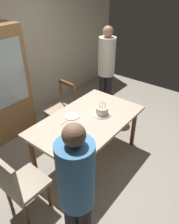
% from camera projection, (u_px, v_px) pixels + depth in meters
% --- Properties ---
extents(ground, '(6.40, 6.40, 0.00)m').
position_uv_depth(ground, '(88.00, 158.00, 3.53)').
color(ground, '#9E9384').
extents(back_wall, '(6.40, 0.10, 2.60)m').
position_uv_depth(back_wall, '(4.00, 56.00, 3.78)').
color(back_wall, beige).
rests_on(back_wall, ground).
extents(dining_table, '(1.66, 0.99, 0.75)m').
position_uv_depth(dining_table, '(87.00, 124.00, 3.17)').
color(dining_table, beige).
rests_on(dining_table, ground).
extents(birthday_cake, '(0.28, 0.28, 0.19)m').
position_uv_depth(birthday_cake, '(102.00, 111.00, 3.21)').
color(birthday_cake, silver).
rests_on(birthday_cake, dining_table).
extents(plate_near_celebrant, '(0.22, 0.22, 0.01)m').
position_uv_depth(plate_near_celebrant, '(79.00, 142.00, 2.70)').
color(plate_near_celebrant, silver).
rests_on(plate_near_celebrant, dining_table).
extents(plate_far_side, '(0.22, 0.22, 0.01)m').
position_uv_depth(plate_far_side, '(72.00, 116.00, 3.18)').
color(plate_far_side, silver).
rests_on(plate_far_side, dining_table).
extents(fork_near_celebrant, '(0.18, 0.03, 0.01)m').
position_uv_depth(fork_near_celebrant, '(70.00, 149.00, 2.60)').
color(fork_near_celebrant, silver).
rests_on(fork_near_celebrant, dining_table).
extents(fork_far_side, '(0.18, 0.02, 0.01)m').
position_uv_depth(fork_far_side, '(65.00, 122.00, 3.07)').
color(fork_far_side, silver).
rests_on(fork_far_side, dining_table).
extents(chair_spindle_back, '(0.48, 0.48, 0.95)m').
position_uv_depth(chair_spindle_back, '(61.00, 110.00, 3.88)').
color(chair_spindle_back, tan).
rests_on(chair_spindle_back, ground).
extents(chair_upholstered, '(0.46, 0.45, 0.95)m').
position_uv_depth(chair_upholstered, '(18.00, 183.00, 2.44)').
color(chair_upholstered, tan).
rests_on(chair_upholstered, ground).
extents(person_celebrant, '(0.32, 0.32, 1.63)m').
position_uv_depth(person_celebrant, '(77.00, 190.00, 1.89)').
color(person_celebrant, '#262328').
rests_on(person_celebrant, ground).
extents(person_guest, '(0.32, 0.32, 1.76)m').
position_uv_depth(person_guest, '(106.00, 67.00, 4.17)').
color(person_guest, '#262328').
rests_on(person_guest, ground).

